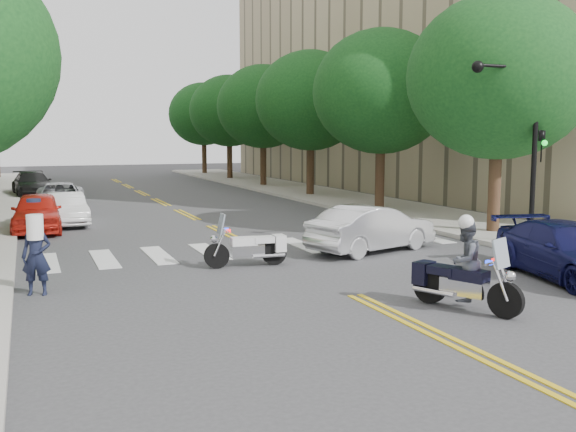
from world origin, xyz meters
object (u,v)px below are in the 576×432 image
convertible (372,228)px  motorcycle_police (462,267)px  motorcycle_parked (253,247)px  officer_standing (36,257)px  sedan_blue (568,251)px

convertible → motorcycle_police: bearing=148.5°
motorcycle_police → motorcycle_parked: bearing=-90.5°
officer_standing → sedan_blue: (12.16, -3.23, -0.17)m
motorcycle_police → convertible: motorcycle_police is taller
motorcycle_parked → sedan_blue: motorcycle_parked is taller
sedan_blue → convertible: bearing=127.7°
convertible → sedan_blue: bearing=-171.1°
motorcycle_police → sedan_blue: size_ratio=0.48×
officer_standing → sedan_blue: officer_standing is taller
motorcycle_parked → sedan_blue: size_ratio=0.48×
motorcycle_police → sedan_blue: motorcycle_police is taller
motorcycle_police → convertible: bearing=-127.8°
officer_standing → sedan_blue: size_ratio=0.36×
motorcycle_parked → officer_standing: officer_standing is taller
officer_standing → convertible: 9.78m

